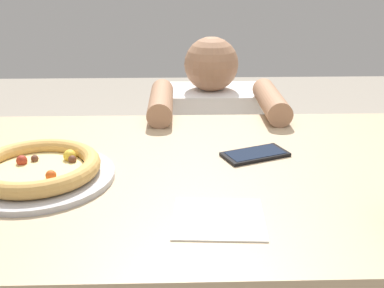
# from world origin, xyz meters

# --- Properties ---
(dining_table) EXTENTS (1.31, 0.77, 0.75)m
(dining_table) POSITION_xyz_m (0.00, 0.00, 0.63)
(dining_table) COLOR tan
(dining_table) RESTS_ON ground
(pizza_near) EXTENTS (0.32, 0.32, 0.05)m
(pizza_near) POSITION_xyz_m (-0.37, -0.04, 0.77)
(pizza_near) COLOR #B7B7BC
(pizza_near) RESTS_ON dining_table
(paper_napkin) EXTENTS (0.17, 0.15, 0.00)m
(paper_napkin) POSITION_xyz_m (-0.01, -0.21, 0.75)
(paper_napkin) COLOR white
(paper_napkin) RESTS_ON dining_table
(cell_phone) EXTENTS (0.17, 0.13, 0.01)m
(cell_phone) POSITION_xyz_m (0.10, 0.07, 0.75)
(cell_phone) COLOR black
(cell_phone) RESTS_ON dining_table
(diner_seated) EXTENTS (0.40, 0.51, 0.94)m
(diner_seated) POSITION_xyz_m (0.03, 0.63, 0.43)
(diner_seated) COLOR #333847
(diner_seated) RESTS_ON ground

